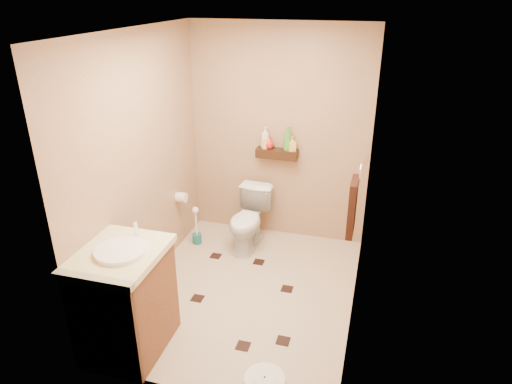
% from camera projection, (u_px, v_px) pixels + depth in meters
% --- Properties ---
extents(ground, '(2.50, 2.50, 0.00)m').
position_uv_depth(ground, '(247.00, 292.00, 4.42)').
color(ground, '#C1A98D').
rests_on(ground, ground).
extents(wall_back, '(2.00, 0.04, 2.40)m').
position_uv_depth(wall_back, '(279.00, 136.00, 5.02)').
color(wall_back, '#A4795D').
rests_on(wall_back, ground).
extents(wall_front, '(2.00, 0.04, 2.40)m').
position_uv_depth(wall_front, '(186.00, 252.00, 2.83)').
color(wall_front, '#A4795D').
rests_on(wall_front, ground).
extents(wall_left, '(0.04, 2.50, 2.40)m').
position_uv_depth(wall_left, '(141.00, 166.00, 4.17)').
color(wall_left, '#A4795D').
rests_on(wall_left, ground).
extents(wall_right, '(0.04, 2.50, 2.40)m').
position_uv_depth(wall_right, '(364.00, 190.00, 3.67)').
color(wall_right, '#A4795D').
rests_on(wall_right, ground).
extents(ceiling, '(2.00, 2.50, 0.02)m').
position_uv_depth(ceiling, '(244.00, 30.00, 3.43)').
color(ceiling, silver).
rests_on(ceiling, wall_back).
extents(wall_shelf, '(0.46, 0.14, 0.10)m').
position_uv_depth(wall_shelf, '(277.00, 154.00, 5.02)').
color(wall_shelf, '#35180E').
rests_on(wall_shelf, wall_back).
extents(floor_accents, '(1.11, 1.35, 0.01)m').
position_uv_depth(floor_accents, '(247.00, 295.00, 4.37)').
color(floor_accents, black).
rests_on(floor_accents, ground).
extents(toilet, '(0.41, 0.68, 0.67)m').
position_uv_depth(toilet, '(249.00, 220.00, 5.07)').
color(toilet, white).
rests_on(toilet, ground).
extents(vanity, '(0.61, 0.74, 1.04)m').
position_uv_depth(vanity, '(126.00, 300.00, 3.57)').
color(vanity, brown).
rests_on(vanity, ground).
extents(bathroom_scale, '(0.40, 0.40, 0.06)m').
position_uv_depth(bathroom_scale, '(265.00, 380.00, 3.38)').
color(bathroom_scale, white).
rests_on(bathroom_scale, ground).
extents(toilet_brush, '(0.11, 0.11, 0.46)m').
position_uv_depth(toilet_brush, '(197.00, 231.00, 5.20)').
color(toilet_brush, '#1A6869').
rests_on(toilet_brush, ground).
extents(towel_ring, '(0.12, 0.30, 0.76)m').
position_uv_depth(towel_ring, '(353.00, 205.00, 4.02)').
color(towel_ring, silver).
rests_on(towel_ring, wall_right).
extents(toilet_paper, '(0.12, 0.11, 0.12)m').
position_uv_depth(toilet_paper, '(181.00, 197.00, 4.97)').
color(toilet_paper, white).
rests_on(toilet_paper, wall_left).
extents(bottle_a, '(0.13, 0.13, 0.24)m').
position_uv_depth(bottle_a, '(265.00, 138.00, 4.99)').
color(bottle_a, silver).
rests_on(bottle_a, wall_shelf).
extents(bottle_b, '(0.11, 0.11, 0.18)m').
position_uv_depth(bottle_b, '(266.00, 141.00, 5.00)').
color(bottle_b, yellow).
rests_on(bottle_b, wall_shelf).
extents(bottle_c, '(0.15, 0.15, 0.13)m').
position_uv_depth(bottle_c, '(269.00, 143.00, 5.00)').
color(bottle_c, red).
rests_on(bottle_c, wall_shelf).
extents(bottle_d, '(0.14, 0.14, 0.26)m').
position_uv_depth(bottle_d, '(288.00, 139.00, 4.92)').
color(bottle_d, '#3F8D2F').
rests_on(bottle_d, wall_shelf).
extents(bottle_e, '(0.10, 0.10, 0.17)m').
position_uv_depth(bottle_e, '(292.00, 143.00, 4.93)').
color(bottle_e, '#FFD654').
rests_on(bottle_e, wall_shelf).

